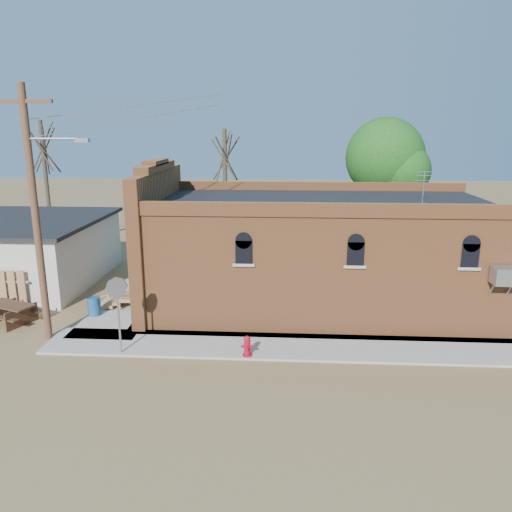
# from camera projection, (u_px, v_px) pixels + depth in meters

# --- Properties ---
(ground) EXTENTS (120.00, 120.00, 0.00)m
(ground) POSITION_uv_depth(u_px,v_px,m) (269.00, 358.00, 16.83)
(ground) COLOR olive
(ground) RESTS_ON ground
(sidewalk_south) EXTENTS (19.00, 2.20, 0.08)m
(sidewalk_south) POSITION_uv_depth(u_px,v_px,m) (312.00, 347.00, 17.60)
(sidewalk_south) COLOR #9E9991
(sidewalk_south) RESTS_ON ground
(sidewalk_west) EXTENTS (2.60, 10.00, 0.08)m
(sidewalk_west) POSITION_uv_depth(u_px,v_px,m) (137.00, 296.00, 23.00)
(sidewalk_west) COLOR #9E9991
(sidewalk_west) RESTS_ON ground
(brick_bar) EXTENTS (16.40, 7.97, 6.30)m
(brick_bar) POSITION_uv_depth(u_px,v_px,m) (312.00, 253.00, 21.46)
(brick_bar) COLOR #A35D32
(brick_bar) RESTS_ON ground
(utility_pole) EXTENTS (3.12, 0.26, 9.00)m
(utility_pole) POSITION_uv_depth(u_px,v_px,m) (36.00, 210.00, 17.29)
(utility_pole) COLOR #4E311F
(utility_pole) RESTS_ON ground
(tree_bare_near) EXTENTS (2.80, 2.80, 7.65)m
(tree_bare_near) POSITION_uv_depth(u_px,v_px,m) (225.00, 157.00, 28.08)
(tree_bare_near) COLOR #4D3B2C
(tree_bare_near) RESTS_ON ground
(tree_bare_far) EXTENTS (2.80, 2.80, 8.16)m
(tree_bare_far) POSITION_uv_depth(u_px,v_px,m) (43.00, 148.00, 29.61)
(tree_bare_far) COLOR #4D3B2C
(tree_bare_far) RESTS_ON ground
(tree_leafy) EXTENTS (4.40, 4.40, 8.15)m
(tree_leafy) POSITION_uv_depth(u_px,v_px,m) (385.00, 157.00, 28.04)
(tree_leafy) COLOR #4D3B2C
(tree_leafy) RESTS_ON ground
(fire_hydrant) EXTENTS (0.42, 0.40, 0.72)m
(fire_hydrant) POSITION_uv_depth(u_px,v_px,m) (247.00, 346.00, 16.76)
(fire_hydrant) COLOR #A2091F
(fire_hydrant) RESTS_ON sidewalk_south
(stop_sign) EXTENTS (0.61, 0.51, 2.70)m
(stop_sign) POSITION_uv_depth(u_px,v_px,m) (117.00, 295.00, 16.60)
(stop_sign) COLOR gray
(stop_sign) RESTS_ON sidewalk_south
(trash_barrel) EXTENTS (0.59, 0.59, 0.76)m
(trash_barrel) POSITION_uv_depth(u_px,v_px,m) (94.00, 306.00, 20.42)
(trash_barrel) COLOR navy
(trash_barrel) RESTS_ON sidewalk_west
(picnic_table) EXTENTS (2.34, 2.07, 0.81)m
(picnic_table) POSITION_uv_depth(u_px,v_px,m) (11.00, 311.00, 19.73)
(picnic_table) COLOR #472C1C
(picnic_table) RESTS_ON ground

